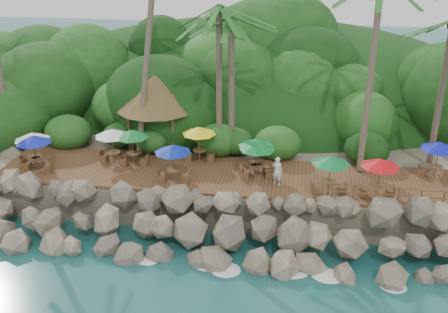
# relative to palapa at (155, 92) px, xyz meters

# --- Properties ---
(ground) EXTENTS (140.00, 140.00, 0.00)m
(ground) POSITION_rel_palapa_xyz_m (4.93, -9.88, -5.79)
(ground) COLOR #19514F
(ground) RESTS_ON ground
(land_base) EXTENTS (32.00, 25.20, 2.10)m
(land_base) POSITION_rel_palapa_xyz_m (4.93, 6.12, -4.74)
(land_base) COLOR gray
(land_base) RESTS_ON ground
(jungle_hill) EXTENTS (44.80, 28.00, 15.40)m
(jungle_hill) POSITION_rel_palapa_xyz_m (4.93, 13.62, -5.79)
(jungle_hill) COLOR #143811
(jungle_hill) RESTS_ON ground
(seawall) EXTENTS (29.00, 4.00, 2.30)m
(seawall) POSITION_rel_palapa_xyz_m (4.93, -7.88, -4.64)
(seawall) COLOR gray
(seawall) RESTS_ON ground
(terrace) EXTENTS (26.00, 5.00, 0.20)m
(terrace) POSITION_rel_palapa_xyz_m (4.93, -3.88, -3.59)
(terrace) COLOR brown
(terrace) RESTS_ON land_base
(jungle_foliage) EXTENTS (44.00, 16.00, 12.00)m
(jungle_foliage) POSITION_rel_palapa_xyz_m (4.93, 5.12, -5.79)
(jungle_foliage) COLOR #143811
(jungle_foliage) RESTS_ON ground
(foam_line) EXTENTS (25.20, 0.80, 0.06)m
(foam_line) POSITION_rel_palapa_xyz_m (4.93, -9.58, -5.76)
(foam_line) COLOR white
(foam_line) RESTS_ON ground
(palapa) EXTENTS (4.91, 4.91, 4.60)m
(palapa) POSITION_rel_palapa_xyz_m (0.00, 0.00, 0.00)
(palapa) COLOR brown
(palapa) RESTS_ON ground
(dining_clusters) EXTENTS (24.88, 5.23, 2.20)m
(dining_clusters) POSITION_rel_palapa_xyz_m (4.14, -4.11, -1.66)
(dining_clusters) COLOR brown
(dining_clusters) RESTS_ON terrace
(railing) EXTENTS (6.10, 0.10, 1.00)m
(railing) POSITION_rel_palapa_xyz_m (13.66, -6.23, -2.88)
(railing) COLOR brown
(railing) RESTS_ON terrace
(waiter) EXTENTS (0.71, 0.61, 1.65)m
(waiter) POSITION_rel_palapa_xyz_m (8.00, -4.75, -2.67)
(waiter) COLOR white
(waiter) RESTS_ON terrace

